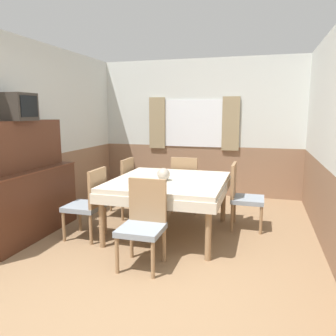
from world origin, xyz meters
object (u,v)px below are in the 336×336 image
chair_head_window (186,183)px  chair_head_near (144,221)px  dining_table (169,187)px  chair_right_far (243,194)px  chair_left_near (89,202)px  sideboard (27,188)px  chair_left_far (120,186)px  tv (20,107)px  vase (164,174)px

chair_head_window → chair_head_near: (0.00, -1.95, 0.00)m
chair_head_window → dining_table: bearing=-90.0°
chair_right_far → chair_left_near: bearing=-63.0°
chair_head_window → sideboard: sideboard is taller
dining_table → chair_head_near: bearing=-90.0°
dining_table → chair_head_near: chair_head_near is taller
chair_left_far → chair_right_far: same height
chair_left_far → chair_head_near: 1.72m
chair_head_near → tv: (-1.71, 0.30, 1.19)m
sideboard → tv: (0.03, -0.05, 1.03)m
chair_right_far → sideboard: sideboard is taller
chair_left_far → sideboard: sideboard is taller
chair_left_near → chair_left_far: bearing=0.0°
vase → chair_left_near: bearing=-157.0°
dining_table → chair_left_far: size_ratio=1.72×
chair_right_far → chair_left_near: same height
chair_left_far → chair_head_near: size_ratio=1.00×
dining_table → chair_right_far: 1.05m
chair_left_far → chair_left_near: bearing=-180.0°
chair_head_window → tv: 2.65m
chair_head_near → vase: bearing=-86.9°
chair_left_far → sideboard: size_ratio=0.59×
dining_table → chair_right_far: chair_right_far is taller
chair_head_near → vase: (-0.05, 0.88, 0.34)m
chair_head_window → chair_left_far: size_ratio=1.00×
dining_table → sideboard: (-1.74, -0.62, 0.00)m
chair_head_window → chair_right_far: (0.93, -0.50, 0.00)m
sideboard → tv: tv is taller
dining_table → chair_head_window: (-0.00, 0.97, -0.15)m
chair_head_near → chair_right_far: (0.93, 1.45, 0.00)m
chair_left_near → tv: size_ratio=2.52×
chair_head_near → chair_left_near: 1.05m
dining_table → tv: 2.11m
chair_left_far → chair_left_near: same height
chair_head_window → chair_right_far: bearing=-28.6°
sideboard → vase: size_ratio=9.31×
chair_left_far → chair_right_far: 1.85m
chair_left_far → dining_table: bearing=-117.0°
chair_left_near → tv: bearing=104.3°
chair_head_near → sideboard: size_ratio=0.59×
sideboard → chair_head_near: bearing=-11.7°
tv → sideboard: bearing=118.6°
tv → dining_table: bearing=21.4°
chair_head_window → tv: tv is taller
chair_right_far → vase: size_ratio=5.53×
sideboard → chair_left_far: bearing=53.3°
dining_table → chair_left_near: bearing=-153.0°
dining_table → chair_left_far: (-0.93, 0.47, -0.15)m
dining_table → chair_right_far: size_ratio=1.72×
chair_right_far → tv: bearing=-66.6°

